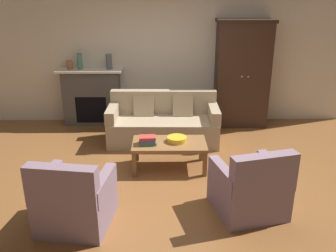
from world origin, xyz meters
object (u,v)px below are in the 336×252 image
at_px(fireplace, 92,96).
at_px(armoire, 242,74).
at_px(book_stack, 148,140).
at_px(armchair_near_left, 74,201).
at_px(fruit_bowl, 177,139).
at_px(mantel_vase_jade, 80,61).
at_px(armchair_near_right, 250,189).
at_px(mantel_vase_terracotta, 70,65).
at_px(couch, 163,124).
at_px(coffee_table, 169,146).
at_px(mantel_vase_slate, 109,62).

bearing_deg(fireplace, armoire, -1.51).
distance_m(book_stack, armchair_near_left, 1.58).
relative_size(fireplace, fruit_bowl, 4.28).
xyz_separation_m(armoire, mantel_vase_jade, (-3.13, 0.06, 0.24)).
bearing_deg(mantel_vase_jade, armchair_near_right, -50.33).
bearing_deg(armchair_near_left, mantel_vase_jade, 99.92).
height_order(armoire, mantel_vase_terracotta, armoire).
distance_m(couch, book_stack, 1.17).
relative_size(couch, mantel_vase_terracotta, 11.33).
height_order(armoire, armchair_near_left, armoire).
xyz_separation_m(fireplace, armoire, (2.95, -0.08, 0.46)).
height_order(mantel_vase_terracotta, mantel_vase_jade, mantel_vase_jade).
bearing_deg(coffee_table, mantel_vase_terracotta, 133.47).
relative_size(coffee_table, fruit_bowl, 3.74).
xyz_separation_m(coffee_table, fruit_bowl, (0.11, 0.03, 0.09)).
height_order(fruit_bowl, book_stack, book_stack).
height_order(book_stack, mantel_vase_terracotta, mantel_vase_terracotta).
bearing_deg(couch, mantel_vase_terracotta, 152.87).
xyz_separation_m(book_stack, armchair_near_right, (1.27, -1.13, -0.17)).
bearing_deg(armchair_near_left, mantel_vase_slate, 90.64).
bearing_deg(book_stack, mantel_vase_slate, 111.56).
bearing_deg(armoire, couch, -150.58).
xyz_separation_m(fruit_bowl, armchair_near_left, (-1.21, -1.46, -0.14)).
bearing_deg(armchair_near_right, coffee_table, 128.60).
relative_size(mantel_vase_slate, armchair_near_left, 0.33).
bearing_deg(mantel_vase_slate, mantel_vase_terracotta, 180.00).
bearing_deg(armoire, mantel_vase_slate, 178.66).
relative_size(fireplace, armoire, 0.61).
bearing_deg(book_stack, armchair_near_left, -119.54).
bearing_deg(coffee_table, armoire, 53.33).
distance_m(fruit_bowl, mantel_vase_jade, 2.78).
distance_m(mantel_vase_jade, mantel_vase_slate, 0.56).
xyz_separation_m(mantel_vase_jade, armchair_near_left, (0.60, -3.42, -0.96)).
bearing_deg(armchair_near_right, fireplace, 127.54).
xyz_separation_m(fireplace, book_stack, (1.19, -2.07, -0.09)).
bearing_deg(mantel_vase_slate, book_stack, -68.44).
bearing_deg(armoire, fireplace, 178.49).
relative_size(couch, book_stack, 7.47).
bearing_deg(couch, coffee_table, -85.22).
bearing_deg(book_stack, couch, 78.56).
relative_size(armoire, mantel_vase_jade, 6.80).
distance_m(armoire, mantel_vase_slate, 2.58).
height_order(mantel_vase_jade, armchair_near_left, mantel_vase_jade).
distance_m(couch, mantel_vase_slate, 1.68).
bearing_deg(fireplace, coffee_table, -53.11).
distance_m(armoire, fruit_bowl, 2.39).
height_order(coffee_table, armchair_near_left, armchair_near_left).
relative_size(armoire, couch, 1.06).
height_order(coffee_table, book_stack, book_stack).
xyz_separation_m(coffee_table, armchair_near_right, (0.95, -1.19, -0.05)).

